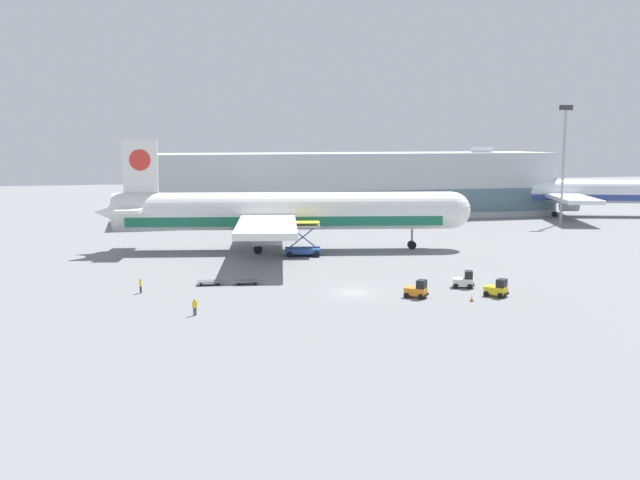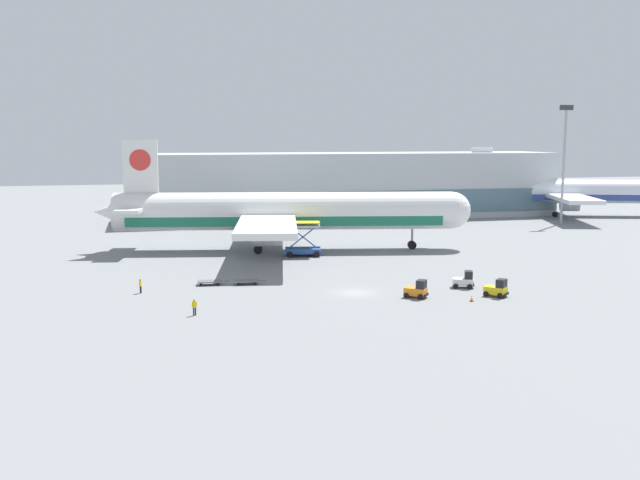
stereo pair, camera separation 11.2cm
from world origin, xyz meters
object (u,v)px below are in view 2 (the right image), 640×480
baggage_tug_mid (464,280)px  ground_crew_near (194,306)px  light_mast (564,156)px  baggage_dolly_second (247,281)px  airplane_distant (566,192)px  airplane_main (280,213)px  ground_crew_far (140,285)px  traffic_cone_near (472,298)px  scissor_lift_loader (303,243)px  baggage_tug_far (497,289)px  baggage_dolly_lead (210,282)px  baggage_tug_foreground (417,290)px

baggage_tug_mid → ground_crew_near: bearing=-146.6°
light_mast → baggage_dolly_second: light_mast is taller
airplane_distant → airplane_main: bearing=-137.0°
ground_crew_far → traffic_cone_near: bearing=89.6°
scissor_lift_loader → baggage_dolly_second: 21.66m
light_mast → baggage_tug_mid: size_ratio=8.48×
airplane_main → scissor_lift_loader: airplane_main is taller
baggage_tug_far → baggage_dolly_lead: baggage_tug_far is taller
baggage_dolly_lead → traffic_cone_near: (26.35, -15.37, -0.08)m
scissor_lift_loader → baggage_tug_far: 35.03m
baggage_tug_foreground → traffic_cone_near: 5.90m
airplane_main → baggage_tug_foreground: size_ratio=20.66×
scissor_lift_loader → traffic_cone_near: (11.03, -33.20, -1.63)m
ground_crew_near → airplane_distant: bearing=13.4°
baggage_dolly_lead → traffic_cone_near: size_ratio=5.87×
light_mast → baggage_tug_far: 73.74m
scissor_lift_loader → baggage_tug_far: scissor_lift_loader is taller
light_mast → scissor_lift_loader: (-59.22, -25.65, -11.74)m
baggage_tug_foreground → baggage_tug_far: size_ratio=1.01×
ground_crew_near → baggage_tug_foreground: bearing=-21.1°
baggage_dolly_lead → airplane_main: bearing=67.0°
ground_crew_near → ground_crew_far: 12.76m
baggage_dolly_second → traffic_cone_near: size_ratio=5.87×
light_mast → ground_crew_near: 97.39m
baggage_dolly_lead → airplane_distant: bearing=39.8°
airplane_distant → baggage_dolly_second: (-79.88, -57.62, -4.83)m
airplane_distant → baggage_tug_foreground: airplane_distant is taller
baggage_dolly_lead → scissor_lift_loader: bearing=55.1°
airplane_distant → baggage_tug_mid: airplane_distant is taller
traffic_cone_near → light_mast: bearing=50.7°
light_mast → traffic_cone_near: size_ratio=36.94×
airplane_distant → baggage_tug_far: airplane_distant is taller
scissor_lift_loader → baggage_dolly_second: (-11.02, -18.58, -1.56)m
baggage_tug_far → ground_crew_far: size_ratio=1.65×
airplane_distant → ground_crew_near: bearing=-122.6°
baggage_tug_foreground → baggage_dolly_lead: bearing=-170.6°
airplane_distant → baggage_dolly_second: size_ratio=13.36×
baggage_tug_foreground → baggage_tug_far: bearing=29.1°
baggage_tug_mid → baggage_dolly_second: (-24.29, 8.04, -0.49)m
baggage_tug_foreground → baggage_dolly_lead: baggage_tug_foreground is taller
baggage_dolly_lead → ground_crew_far: size_ratio=2.24×
airplane_distant → baggage_tug_far: (-54.11, -70.80, -4.35)m
airplane_main → baggage_tug_foreground: (8.21, -36.20, -4.96)m
airplane_distant → baggage_tug_far: 89.21m
light_mast → ground_crew_far: bearing=-150.8°
airplane_distant → scissor_lift_loader: 79.22m
baggage_tug_far → baggage_dolly_second: bearing=-158.6°
baggage_tug_foreground → baggage_dolly_second: baggage_tug_foreground is taller
baggage_tug_far → scissor_lift_loader: bearing=163.4°
baggage_tug_far → baggage_dolly_lead: 33.14m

